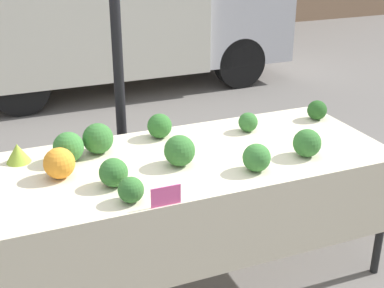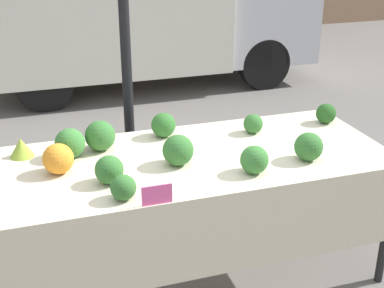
# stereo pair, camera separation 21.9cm
# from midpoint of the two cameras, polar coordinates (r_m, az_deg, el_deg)

# --- Properties ---
(ground_plane) EXTENTS (40.00, 40.00, 0.00)m
(ground_plane) POSITION_cam_midpoint_polar(r_m,az_deg,el_deg) (3.54, -1.83, -13.68)
(ground_plane) COLOR slate
(tent_pole) EXTENTS (0.07, 0.07, 2.57)m
(tent_pole) POSITION_cam_midpoint_polar(r_m,az_deg,el_deg) (3.62, -9.71, 9.48)
(tent_pole) COLOR black
(tent_pole) RESTS_ON ground_plane
(market_table) EXTENTS (2.32, 0.98, 0.83)m
(market_table) POSITION_cam_midpoint_polar(r_m,az_deg,el_deg) (3.09, -1.55, -3.35)
(market_table) COLOR beige
(market_table) RESTS_ON ground_plane
(orange_cauliflower) EXTENTS (0.17, 0.17, 0.17)m
(orange_cauliflower) POSITION_cam_midpoint_polar(r_m,az_deg,el_deg) (2.95, -16.07, -2.02)
(orange_cauliflower) COLOR orange
(orange_cauliflower) RESTS_ON market_table
(romanesco_head) EXTENTS (0.14, 0.14, 0.11)m
(romanesco_head) POSITION_cam_midpoint_polar(r_m,az_deg,el_deg) (3.21, -19.97, -0.94)
(romanesco_head) COLOR #93B238
(romanesco_head) RESTS_ON market_table
(broccoli_head_0) EXTENTS (0.13, 0.13, 0.13)m
(broccoli_head_0) POSITION_cam_midpoint_polar(r_m,az_deg,el_deg) (3.46, 4.20, 2.32)
(broccoli_head_0) COLOR #336B2D
(broccoli_head_0) RESTS_ON market_table
(broccoli_head_1) EXTENTS (0.13, 0.13, 0.13)m
(broccoli_head_1) POSITION_cam_midpoint_polar(r_m,az_deg,el_deg) (3.73, 11.57, 3.54)
(broccoli_head_1) COLOR #23511E
(broccoli_head_1) RESTS_ON market_table
(broccoli_head_2) EXTENTS (0.16, 0.16, 0.16)m
(broccoli_head_2) POSITION_cam_midpoint_polar(r_m,az_deg,el_deg) (2.92, 4.78, -1.50)
(broccoli_head_2) COLOR #387533
(broccoli_head_2) RESTS_ON market_table
(broccoli_head_3) EXTENTS (0.16, 0.16, 0.16)m
(broccoli_head_3) POSITION_cam_midpoint_polar(r_m,az_deg,el_deg) (3.13, 10.23, 0.07)
(broccoli_head_3) COLOR #336B2D
(broccoli_head_3) RESTS_ON market_table
(broccoli_head_4) EXTENTS (0.15, 0.15, 0.15)m
(broccoli_head_4) POSITION_cam_midpoint_polar(r_m,az_deg,el_deg) (2.80, -10.61, -3.04)
(broccoli_head_4) COLOR #336B2D
(broccoli_head_4) RESTS_ON market_table
(broccoli_head_5) EXTENTS (0.18, 0.18, 0.18)m
(broccoli_head_5) POSITION_cam_midpoint_polar(r_m,az_deg,el_deg) (3.12, -15.02, -0.36)
(broccoli_head_5) COLOR #387533
(broccoli_head_5) RESTS_ON market_table
(broccoli_head_6) EXTENTS (0.18, 0.18, 0.18)m
(broccoli_head_6) POSITION_cam_midpoint_polar(r_m,az_deg,el_deg) (3.19, -11.95, 0.55)
(broccoli_head_6) COLOR #336B2D
(broccoli_head_6) RESTS_ON market_table
(broccoli_head_7) EXTENTS (0.13, 0.13, 0.13)m
(broccoli_head_7) POSITION_cam_midpoint_polar(r_m,az_deg,el_deg) (2.64, -8.92, -4.90)
(broccoli_head_7) COLOR #336B2D
(broccoli_head_7) RESTS_ON market_table
(broccoli_head_8) EXTENTS (0.16, 0.16, 0.16)m
(broccoli_head_8) POSITION_cam_midpoint_polar(r_m,az_deg,el_deg) (3.36, -5.35, 1.91)
(broccoli_head_8) COLOR #2D6628
(broccoli_head_8) RESTS_ON market_table
(broccoli_head_9) EXTENTS (0.18, 0.18, 0.18)m
(broccoli_head_9) POSITION_cam_midpoint_polar(r_m,az_deg,el_deg) (2.98, -3.45, -0.74)
(broccoli_head_9) COLOR #336B2D
(broccoli_head_9) RESTS_ON market_table
(price_sign) EXTENTS (0.15, 0.01, 0.10)m
(price_sign) POSITION_cam_midpoint_polar(r_m,az_deg,el_deg) (2.59, -5.24, -5.59)
(price_sign) COLOR #F45B9E
(price_sign) RESTS_ON market_table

